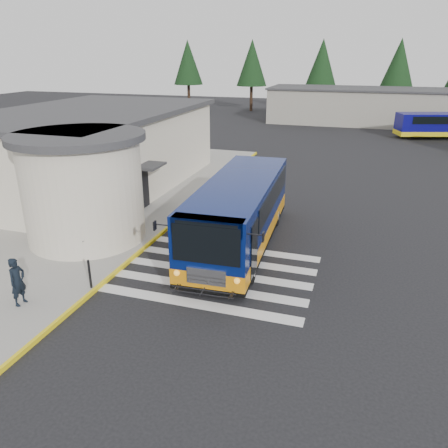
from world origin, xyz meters
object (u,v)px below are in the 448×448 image
(pedestrian_b, at_px, (84,239))
(far_bus_a, at_px, (439,124))
(pedestrian_a, at_px, (18,282))
(bollard, at_px, (90,274))
(transit_bus, at_px, (239,216))

(pedestrian_b, height_order, far_bus_a, far_bus_a)
(pedestrian_b, xyz_separation_m, far_bus_a, (17.63, 35.32, 0.43))
(pedestrian_a, relative_size, bollard, 1.54)
(pedestrian_a, distance_m, bollard, 2.36)
(transit_bus, relative_size, bollard, 9.73)
(pedestrian_a, distance_m, pedestrian_b, 3.81)
(transit_bus, bearing_deg, pedestrian_a, -130.42)
(pedestrian_a, relative_size, pedestrian_b, 1.05)
(transit_bus, height_order, pedestrian_a, transit_bus)
(pedestrian_a, xyz_separation_m, bollard, (1.64, 1.67, -0.30))
(pedestrian_b, distance_m, bollard, 2.72)
(transit_bus, distance_m, far_bus_a, 34.04)
(far_bus_a, bearing_deg, pedestrian_a, 137.81)
(transit_bus, xyz_separation_m, far_bus_a, (11.97, 31.87, -0.04))
(transit_bus, xyz_separation_m, pedestrian_a, (-5.64, -7.26, -0.43))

